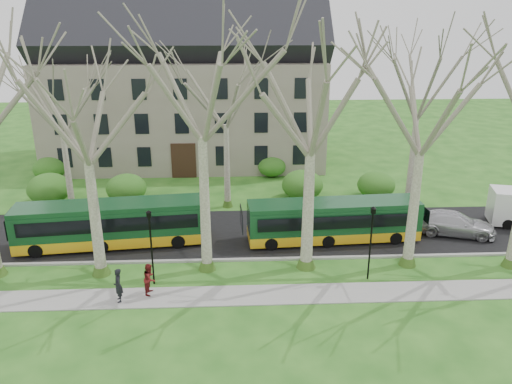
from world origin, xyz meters
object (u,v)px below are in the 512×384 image
sedan (454,223)px  pedestrian_b (150,279)px  bus_lead (112,224)px  bus_follow (333,220)px  pedestrian_a (118,285)px

sedan → pedestrian_b: 20.46m
bus_lead → bus_follow: bearing=-5.9°
bus_follow → sedan: (8.36, 0.56, -0.62)m
bus_follow → pedestrian_a: (-12.48, -6.83, -0.48)m
pedestrian_a → pedestrian_b: bearing=98.0°
bus_lead → pedestrian_b: bearing=-67.6°
pedestrian_a → pedestrian_b: 1.66m
bus_follow → bus_lead: bearing=176.7°
pedestrian_b → sedan: bearing=-63.3°
sedan → pedestrian_b: size_ratio=3.05×
bus_follow → pedestrian_b: size_ratio=6.44×
bus_lead → pedestrian_a: bus_lead is taller
bus_follow → pedestrian_a: size_ratio=6.08×
bus_lead → bus_follow: 14.27m
sedan → pedestrian_a: bearing=126.5°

